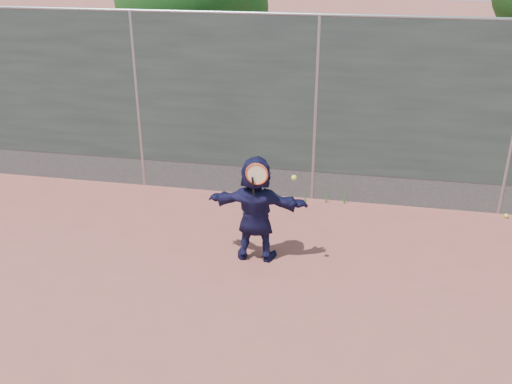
# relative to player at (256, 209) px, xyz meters

# --- Properties ---
(ground) EXTENTS (80.00, 80.00, 0.00)m
(ground) POSITION_rel_player_xyz_m (0.55, -1.40, -0.74)
(ground) COLOR #9E4C42
(ground) RESTS_ON ground
(player) EXTENTS (1.37, 0.45, 1.47)m
(player) POSITION_rel_player_xyz_m (0.00, 0.00, 0.00)
(player) COLOR #17153B
(player) RESTS_ON ground
(ball_ground) EXTENTS (0.07, 0.07, 0.07)m
(ball_ground) POSITION_rel_player_xyz_m (3.64, 1.95, -0.70)
(ball_ground) COLOR #C2F837
(ball_ground) RESTS_ON ground
(fence) EXTENTS (20.00, 0.06, 3.03)m
(fence) POSITION_rel_player_xyz_m (0.55, 2.10, 0.85)
(fence) COLOR #38423D
(fence) RESTS_ON ground
(swing_action) EXTENTS (0.65, 0.13, 0.51)m
(swing_action) POSITION_rel_player_xyz_m (0.09, -0.20, 0.56)
(swing_action) COLOR #E84815
(swing_action) RESTS_ON ground
(weed_clump) EXTENTS (0.68, 0.07, 0.30)m
(weed_clump) POSITION_rel_player_xyz_m (0.85, 1.99, -0.60)
(weed_clump) COLOR #387226
(weed_clump) RESTS_ON ground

